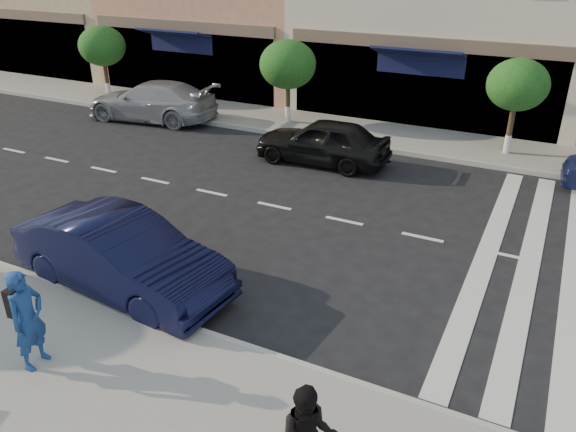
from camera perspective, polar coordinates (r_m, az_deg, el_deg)
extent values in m
plane|color=black|center=(11.11, -1.89, -8.72)|extent=(120.00, 120.00, 0.00)
cube|color=gray|center=(20.49, 12.96, 7.50)|extent=(60.00, 3.00, 0.15)
cylinder|color=#473323|center=(26.86, -17.95, 13.21)|extent=(0.18, 0.18, 1.65)
cylinder|color=silver|center=(26.97, -17.80, 12.12)|extent=(0.20, 0.20, 0.60)
ellipsoid|color=#164F1B|center=(26.62, -18.36, 16.08)|extent=(2.00, 2.00, 1.70)
cylinder|color=#473323|center=(21.71, -0.02, 11.58)|extent=(0.18, 0.18, 1.60)
cylinder|color=silver|center=(21.83, -0.02, 10.31)|extent=(0.20, 0.20, 0.60)
ellipsoid|color=#164F1B|center=(21.41, -0.02, 15.15)|extent=(2.10, 2.10, 1.79)
cylinder|color=#473323|center=(19.60, 21.64, 8.35)|extent=(0.18, 0.18, 1.71)
cylinder|color=silver|center=(19.75, 21.38, 6.83)|extent=(0.20, 0.20, 0.60)
ellipsoid|color=#164F1B|center=(19.27, 22.31, 12.24)|extent=(1.90, 1.90, 1.62)
imported|color=navy|center=(9.81, -24.91, -9.52)|extent=(0.46, 0.66, 1.73)
imported|color=black|center=(11.57, -16.57, -3.85)|extent=(4.85, 2.10, 1.55)
imported|color=#99999E|center=(23.14, -13.69, 11.28)|extent=(5.45, 2.72, 1.52)
imported|color=black|center=(17.84, 3.53, 7.58)|extent=(4.26, 1.79, 1.44)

